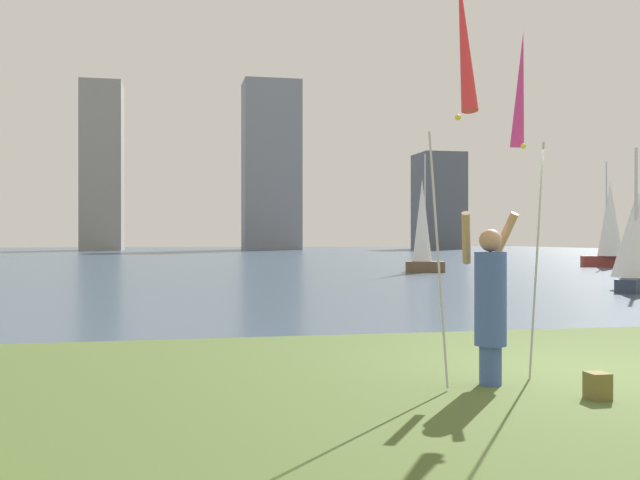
% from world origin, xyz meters
% --- Properties ---
extents(ground, '(120.00, 138.00, 0.12)m').
position_xyz_m(ground, '(0.00, 50.95, -0.06)').
color(ground, '#475B28').
extents(person, '(0.68, 0.50, 1.84)m').
position_xyz_m(person, '(-1.57, -0.51, 0.91)').
color(person, '#3F59A5').
rests_on(person, ground).
extents(kite_flag_left, '(0.16, 1.18, 4.23)m').
position_xyz_m(kite_flag_left, '(-2.13, -1.11, 3.41)').
color(kite_flag_left, '#B2B2B7').
rests_on(kite_flag_left, ground).
extents(kite_flag_right, '(0.16, 0.70, 3.89)m').
position_xyz_m(kite_flag_right, '(-1.00, -0.10, 3.16)').
color(kite_flag_right, '#B2B2B7').
rests_on(kite_flag_right, ground).
extents(bag, '(0.20, 0.21, 0.26)m').
position_xyz_m(bag, '(-0.84, -1.36, 0.13)').
color(bag, olive).
rests_on(bag, ground).
extents(sailboat_1, '(2.59, 2.51, 4.24)m').
position_xyz_m(sailboat_1, '(8.79, 11.62, 1.55)').
color(sailboat_1, '#333D51').
rests_on(sailboat_1, ground).
extents(sailboat_2, '(1.96, 1.45, 5.40)m').
position_xyz_m(sailboat_2, '(6.40, 23.79, 1.89)').
color(sailboat_2, brown).
rests_on(sailboat_2, ground).
extents(sailboat_3, '(2.66, 1.59, 5.69)m').
position_xyz_m(sailboat_3, '(18.38, 27.53, 2.34)').
color(sailboat_3, maroon).
rests_on(sailboat_3, ground).
extents(skyline_tower_1, '(5.11, 6.65, 21.46)m').
position_xyz_m(skyline_tower_1, '(-13.52, 89.41, 10.73)').
color(skyline_tower_1, gray).
rests_on(skyline_tower_1, ground).
extents(skyline_tower_2, '(7.59, 5.82, 22.71)m').
position_xyz_m(skyline_tower_2, '(8.48, 89.89, 11.36)').
color(skyline_tower_2, gray).
rests_on(skyline_tower_2, ground).
extents(skyline_tower_3, '(6.16, 6.62, 13.64)m').
position_xyz_m(skyline_tower_3, '(32.69, 90.39, 6.82)').
color(skyline_tower_3, '#565B66').
rests_on(skyline_tower_3, ground).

